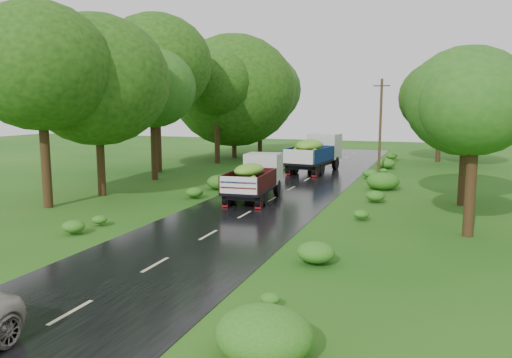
% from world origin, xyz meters
% --- Properties ---
extents(ground, '(120.00, 120.00, 0.00)m').
position_xyz_m(ground, '(0.00, 0.00, 0.00)').
color(ground, '#154A0F').
rests_on(ground, ground).
extents(road, '(6.50, 80.00, 0.02)m').
position_xyz_m(road, '(0.00, 5.00, 0.01)').
color(road, black).
rests_on(road, ground).
extents(road_lines, '(0.12, 69.60, 0.00)m').
position_xyz_m(road_lines, '(0.00, 6.00, 0.02)').
color(road_lines, '#BFB78C').
rests_on(road_lines, road).
extents(truck_near, '(2.42, 5.82, 2.39)m').
position_xyz_m(truck_near, '(-0.86, 11.85, 1.35)').
color(truck_near, black).
rests_on(truck_near, ground).
extents(truck_far, '(3.17, 7.02, 2.85)m').
position_xyz_m(truck_far, '(-0.43, 24.39, 1.61)').
color(truck_far, black).
rests_on(truck_far, ground).
extents(utility_pole, '(1.25, 0.23, 7.15)m').
position_xyz_m(utility_pole, '(4.25, 25.86, 3.68)').
color(utility_pole, '#382616').
rests_on(utility_pole, ground).
extents(trees_left, '(6.73, 33.93, 10.03)m').
position_xyz_m(trees_left, '(-10.20, 22.81, 6.82)').
color(trees_left, black).
rests_on(trees_left, ground).
extents(trees_right, '(6.30, 30.98, 7.59)m').
position_xyz_m(trees_right, '(9.68, 24.21, 5.58)').
color(trees_right, black).
rests_on(trees_right, ground).
extents(shrubs, '(11.90, 44.00, 0.70)m').
position_xyz_m(shrubs, '(0.00, 14.00, 0.35)').
color(shrubs, '#216918').
rests_on(shrubs, ground).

